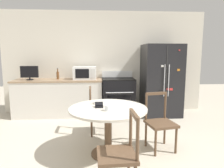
% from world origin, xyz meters
% --- Properties ---
extents(ground_plane, '(14.00, 14.00, 0.00)m').
position_xyz_m(ground_plane, '(0.00, 0.00, 0.00)').
color(ground_plane, beige).
extents(back_wall, '(5.20, 0.10, 2.60)m').
position_xyz_m(back_wall, '(0.00, 2.65, 1.30)').
color(back_wall, silver).
rests_on(back_wall, ground_plane).
extents(kitchen_counter, '(2.13, 0.64, 0.90)m').
position_xyz_m(kitchen_counter, '(-1.15, 2.29, 0.45)').
color(kitchen_counter, silver).
rests_on(kitchen_counter, ground_plane).
extents(refrigerator, '(0.91, 0.79, 1.75)m').
position_xyz_m(refrigerator, '(1.39, 2.20, 0.88)').
color(refrigerator, black).
rests_on(refrigerator, ground_plane).
extents(oven_range, '(0.79, 0.68, 1.08)m').
position_xyz_m(oven_range, '(0.32, 2.26, 0.47)').
color(oven_range, black).
rests_on(oven_range, ground_plane).
extents(microwave, '(0.56, 0.35, 0.32)m').
position_xyz_m(microwave, '(-0.50, 2.32, 1.06)').
color(microwave, white).
rests_on(microwave, kitchen_counter).
extents(countertop_tv, '(0.41, 0.16, 0.34)m').
position_xyz_m(countertop_tv, '(-1.82, 2.27, 1.08)').
color(countertop_tv, black).
rests_on(countertop_tv, kitchen_counter).
extents(counter_bottle, '(0.06, 0.06, 0.27)m').
position_xyz_m(counter_bottle, '(-1.17, 2.38, 1.00)').
color(counter_bottle, brown).
rests_on(counter_bottle, kitchen_counter).
extents(dining_table, '(1.16, 1.16, 0.73)m').
position_xyz_m(dining_table, '(-0.03, 0.25, 0.59)').
color(dining_table, beige).
rests_on(dining_table, ground_plane).
extents(dining_chair_right, '(0.49, 0.49, 0.90)m').
position_xyz_m(dining_chair_right, '(0.80, 0.37, 0.43)').
color(dining_chair_right, brown).
rests_on(dining_chair_right, ground_plane).
extents(dining_chair_far, '(0.44, 0.44, 0.90)m').
position_xyz_m(dining_chair_far, '(-0.17, 1.08, 0.43)').
color(dining_chair_far, brown).
rests_on(dining_chair_far, ground_plane).
extents(dining_chair_near, '(0.44, 0.44, 0.90)m').
position_xyz_m(dining_chair_near, '(0.05, -0.59, 0.43)').
color(dining_chair_near, brown).
rests_on(dining_chair_near, ground_plane).
extents(candle_glass, '(0.09, 0.09, 0.08)m').
position_xyz_m(candle_glass, '(-0.04, 0.08, 0.77)').
color(candle_glass, silver).
rests_on(candle_glass, dining_table).
extents(folded_napkin, '(0.16, 0.07, 0.05)m').
position_xyz_m(folded_napkin, '(-0.19, 0.47, 0.76)').
color(folded_napkin, silver).
rests_on(folded_napkin, dining_table).
extents(wallet, '(0.12, 0.13, 0.07)m').
position_xyz_m(wallet, '(-0.16, 0.29, 0.76)').
color(wallet, black).
rests_on(wallet, dining_table).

